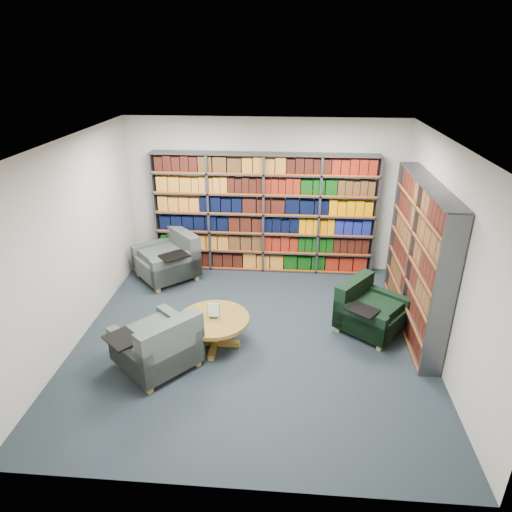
# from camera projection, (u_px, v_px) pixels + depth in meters

# --- Properties ---
(room_shell) EXTENTS (5.02, 5.02, 2.82)m
(room_shell) POSITION_uv_depth(u_px,v_px,m) (252.00, 251.00, 6.07)
(room_shell) COLOR black
(room_shell) RESTS_ON ground
(bookshelf_back) EXTENTS (4.00, 0.28, 2.20)m
(bookshelf_back) POSITION_uv_depth(u_px,v_px,m) (264.00, 214.00, 8.32)
(bookshelf_back) COLOR #47494F
(bookshelf_back) RESTS_ON ground
(bookshelf_right) EXTENTS (0.28, 2.50, 2.20)m
(bookshelf_right) POSITION_uv_depth(u_px,v_px,m) (418.00, 258.00, 6.56)
(bookshelf_right) COLOR #47494F
(bookshelf_right) RESTS_ON ground
(chair_teal_left) EXTENTS (1.32, 1.32, 0.85)m
(chair_teal_left) POSITION_uv_depth(u_px,v_px,m) (171.00, 260.00, 8.31)
(chair_teal_left) COLOR #0B2636
(chair_teal_left) RESTS_ON ground
(chair_green_right) EXTENTS (1.16, 1.17, 0.75)m
(chair_green_right) POSITION_uv_depth(u_px,v_px,m) (367.00, 311.00, 6.76)
(chair_green_right) COLOR black
(chair_green_right) RESTS_ON ground
(chair_teal_front) EXTENTS (1.27, 1.27, 0.82)m
(chair_teal_front) POSITION_uv_depth(u_px,v_px,m) (160.00, 347.00, 5.88)
(chair_teal_front) COLOR #0B2636
(chair_teal_front) RESTS_ON ground
(coffee_table) EXTENTS (0.98, 0.98, 0.69)m
(coffee_table) POSITION_uv_depth(u_px,v_px,m) (214.00, 323.00, 6.34)
(coffee_table) COLOR olive
(coffee_table) RESTS_ON ground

